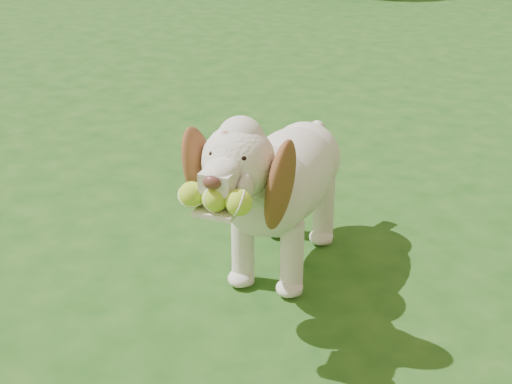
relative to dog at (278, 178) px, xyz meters
The scene contains 2 objects.
ground 0.69m from the dog, ahead, with size 80.00×80.00×0.00m, color #194714.
dog is the anchor object (origin of this frame).
Camera 1 is at (0.86, -2.30, 1.65)m, focal length 50.00 mm.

